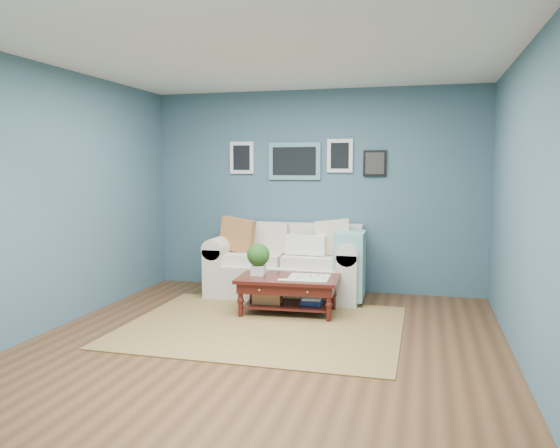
% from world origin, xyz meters
% --- Properties ---
extents(room_shell, '(5.00, 5.02, 2.70)m').
position_xyz_m(room_shell, '(-0.00, 0.06, 1.36)').
color(room_shell, brown).
rests_on(room_shell, ground).
extents(area_rug, '(2.85, 2.28, 0.01)m').
position_xyz_m(area_rug, '(-0.17, 0.60, 0.01)').
color(area_rug, brown).
rests_on(area_rug, ground).
extents(loveseat, '(2.01, 0.91, 1.03)m').
position_xyz_m(loveseat, '(-0.19, 2.03, 0.42)').
color(loveseat, beige).
rests_on(loveseat, ground).
extents(coffee_table, '(1.18, 0.74, 0.80)m').
position_xyz_m(coffee_table, '(-0.10, 1.17, 0.35)').
color(coffee_table, '#35110B').
rests_on(coffee_table, ground).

